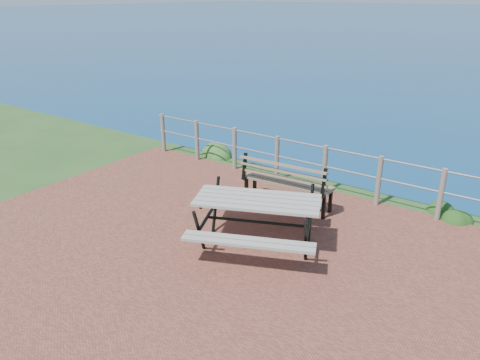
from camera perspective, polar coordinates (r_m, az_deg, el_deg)
The scene contains 6 objects.
ground at distance 7.42m, azimuth -1.57°, elevation -9.81°, with size 10.00×7.00×0.12m, color brown.
safety_railing at distance 9.79m, azimuth 10.28°, elevation 1.66°, with size 9.40×0.10×1.00m.
picnic_table at distance 7.57m, azimuth 2.10°, elevation -4.55°, with size 2.14×1.60×0.84m.
park_bench at distance 8.98m, azimuth 5.87°, elevation 0.62°, with size 1.81×0.57×1.00m.
shrub_lip_west at distance 12.10m, azimuth -2.98°, elevation 3.06°, with size 0.71×0.71×0.43m, color #225B22.
shrub_lip_east at distance 9.69m, azimuth 24.44°, elevation -3.95°, with size 0.70×0.70×0.41m, color #1B4415.
Camera 1 is at (3.83, -5.02, 3.90)m, focal length 35.00 mm.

